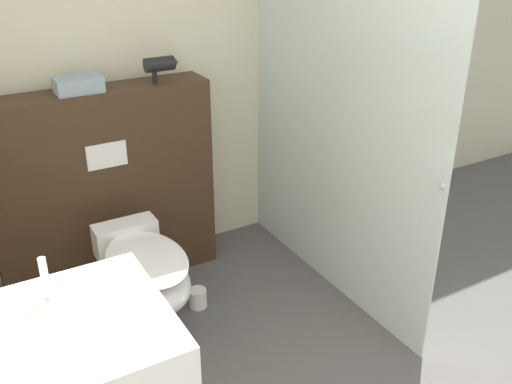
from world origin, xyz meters
name	(u,v)px	position (x,y,z in m)	size (l,w,h in m)	color
wall_back	(163,62)	(0.00, 2.41, 1.25)	(8.00, 0.06, 2.50)	beige
partition_panel	(106,191)	(-0.48, 2.21, 0.60)	(1.27, 0.26, 1.20)	#3D2819
shower_glass	(335,127)	(0.64, 1.55, 0.99)	(0.04, 1.66, 1.98)	silver
toilet	(145,279)	(-0.49, 1.58, 0.36)	(0.38, 0.70, 0.55)	white
hair_drier	(161,64)	(-0.10, 2.17, 1.29)	(0.19, 0.08, 0.14)	black
folded_towel	(78,85)	(-0.56, 2.19, 1.24)	(0.24, 0.15, 0.08)	#8C9EAD
spare_toilet_roll	(198,298)	(-0.16, 1.68, 0.06)	(0.10, 0.10, 0.11)	white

